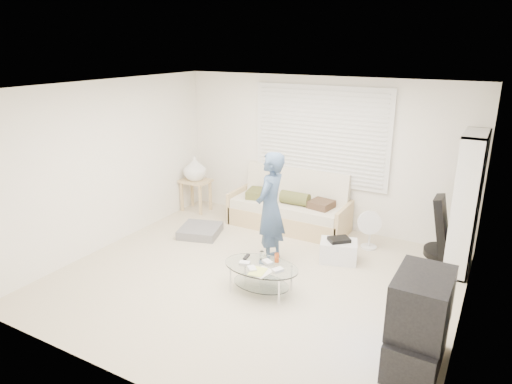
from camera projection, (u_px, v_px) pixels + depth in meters
The scene contains 13 objects.
ground at pixel (254, 279), 6.08m from camera, with size 5.00×5.00×0.00m, color beige.
room_shell at pixel (272, 152), 5.97m from camera, with size 5.02×4.52×2.51m.
window_blinds at pixel (320, 136), 7.42m from camera, with size 2.32×0.08×1.62m.
futon_sofa at pixel (290, 209), 7.70m from camera, with size 2.00×0.81×0.98m.
grey_floor_pillow at pixel (200, 231), 7.45m from camera, with size 0.62×0.62×0.14m, color slate.
side_table at pixel (195, 171), 8.32m from camera, with size 0.52×0.42×1.04m.
bookshelf at pixel (466, 204), 6.07m from camera, with size 0.30×0.81×1.92m.
guitar_case at pixel (441, 235), 6.35m from camera, with size 0.37×0.37×0.98m.
floor_fan at pixel (370, 227), 6.89m from camera, with size 0.37×0.25×0.60m.
storage_bin at pixel (338, 251), 6.53m from camera, with size 0.60×0.50×0.36m.
tv_unit at pixel (419, 322), 4.33m from camera, with size 0.50×0.89×0.97m.
coffee_table at pixel (261, 270), 5.68m from camera, with size 0.99×0.65×0.48m.
standing_person at pixel (270, 209), 6.33m from camera, with size 0.59×0.39×1.61m, color #304562.
Camera 1 is at (2.66, -4.72, 3.00)m, focal length 32.00 mm.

